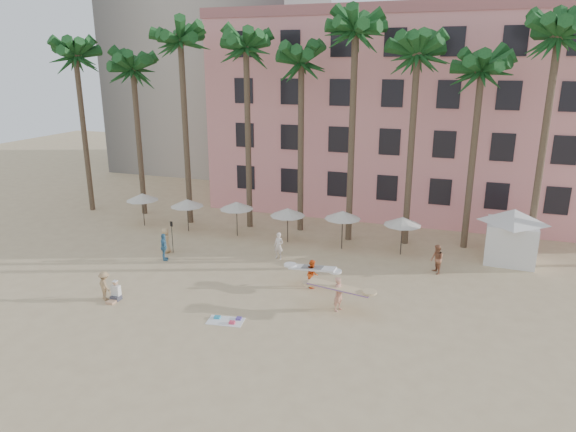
# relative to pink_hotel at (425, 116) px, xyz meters

# --- Properties ---
(ground) EXTENTS (120.00, 120.00, 0.00)m
(ground) POSITION_rel_pink_hotel_xyz_m (-7.00, -26.00, -8.00)
(ground) COLOR #D1B789
(ground) RESTS_ON ground
(pink_hotel) EXTENTS (35.00, 14.00, 16.00)m
(pink_hotel) POSITION_rel_pink_hotel_xyz_m (0.00, 0.00, 0.00)
(pink_hotel) COLOR pink
(pink_hotel) RESTS_ON ground
(palm_row) EXTENTS (44.40, 5.40, 16.30)m
(palm_row) POSITION_rel_pink_hotel_xyz_m (-6.49, -11.00, 4.97)
(palm_row) COLOR brown
(palm_row) RESTS_ON ground
(umbrella_row) EXTENTS (22.50, 2.70, 2.73)m
(umbrella_row) POSITION_rel_pink_hotel_xyz_m (-10.00, -13.50, -5.67)
(umbrella_row) COLOR #332B23
(umbrella_row) RESTS_ON ground
(cabana) EXTENTS (4.72, 4.72, 3.50)m
(cabana) POSITION_rel_pink_hotel_xyz_m (6.79, -12.31, -5.93)
(cabana) COLOR silver
(cabana) RESTS_ON ground
(beach_towel) EXTENTS (1.92, 1.23, 0.14)m
(beach_towel) POSITION_rel_pink_hotel_xyz_m (-7.04, -25.67, -7.97)
(beach_towel) COLOR white
(beach_towel) RESTS_ON ground
(carrier_yellow) EXTENTS (3.21, 0.81, 1.82)m
(carrier_yellow) POSITION_rel_pink_hotel_xyz_m (-2.05, -22.70, -6.97)
(carrier_yellow) COLOR tan
(carrier_yellow) RESTS_ON ground
(carrier_white) EXTENTS (2.73, 0.98, 1.63)m
(carrier_white) POSITION_rel_pink_hotel_xyz_m (-4.17, -20.31, -7.12)
(carrier_white) COLOR #FF5D1A
(carrier_white) RESTS_ON ground
(beachgoers) EXTENTS (18.47, 10.62, 1.82)m
(beachgoers) POSITION_rel_pink_hotel_xyz_m (-9.35, -19.48, -7.13)
(beachgoers) COLOR tan
(beachgoers) RESTS_ON ground
(paddle) EXTENTS (0.18, 0.04, 2.23)m
(paddle) POSITION_rel_pink_hotel_xyz_m (-14.64, -18.09, -6.59)
(paddle) COLOR black
(paddle) RESTS_ON ground
(seated_man) EXTENTS (0.49, 0.85, 1.10)m
(seated_man) POSITION_rel_pink_hotel_xyz_m (-13.75, -25.48, -7.62)
(seated_man) COLOR #3F3F4C
(seated_man) RESTS_ON ground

